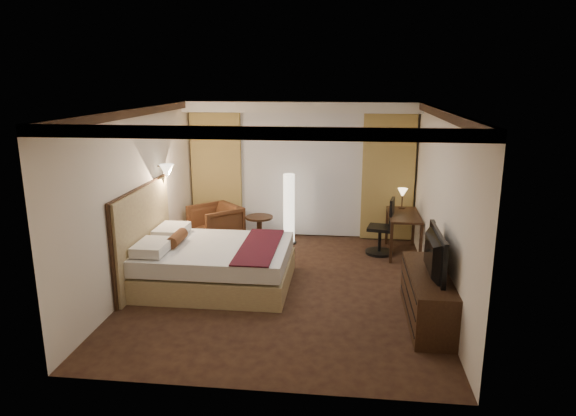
# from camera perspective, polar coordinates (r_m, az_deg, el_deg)

# --- Properties ---
(floor) EXTENTS (4.50, 5.50, 0.01)m
(floor) POSITION_cam_1_polar(r_m,az_deg,el_deg) (8.03, -0.33, -8.68)
(floor) COLOR black
(floor) RESTS_ON ground
(ceiling) EXTENTS (4.50, 5.50, 0.01)m
(ceiling) POSITION_cam_1_polar(r_m,az_deg,el_deg) (7.41, -0.36, 10.93)
(ceiling) COLOR white
(ceiling) RESTS_ON back_wall
(back_wall) EXTENTS (4.50, 0.02, 2.70)m
(back_wall) POSITION_cam_1_polar(r_m,az_deg,el_deg) (10.29, 1.50, 4.28)
(back_wall) COLOR white
(back_wall) RESTS_ON floor
(left_wall) EXTENTS (0.02, 5.50, 2.70)m
(left_wall) POSITION_cam_1_polar(r_m,az_deg,el_deg) (8.18, -16.19, 1.12)
(left_wall) COLOR white
(left_wall) RESTS_ON floor
(right_wall) EXTENTS (0.02, 5.50, 2.70)m
(right_wall) POSITION_cam_1_polar(r_m,az_deg,el_deg) (7.68, 16.57, 0.24)
(right_wall) COLOR white
(right_wall) RESTS_ON floor
(crown_molding) EXTENTS (4.50, 5.50, 0.12)m
(crown_molding) POSITION_cam_1_polar(r_m,az_deg,el_deg) (7.41, -0.36, 10.46)
(crown_molding) COLOR black
(crown_molding) RESTS_ON ceiling
(soffit) EXTENTS (4.50, 0.50, 0.20)m
(soffit) POSITION_cam_1_polar(r_m,az_deg,el_deg) (9.90, 1.42, 11.18)
(soffit) COLOR white
(soffit) RESTS_ON ceiling
(curtain_sheer) EXTENTS (2.48, 0.04, 2.45)m
(curtain_sheer) POSITION_cam_1_polar(r_m,az_deg,el_deg) (10.23, 1.46, 3.65)
(curtain_sheer) COLOR silver
(curtain_sheer) RESTS_ON back_wall
(curtain_left_drape) EXTENTS (1.00, 0.14, 2.45)m
(curtain_left_drape) POSITION_cam_1_polar(r_m,az_deg,el_deg) (10.46, -7.91, 3.76)
(curtain_left_drape) COLOR tan
(curtain_left_drape) RESTS_ON back_wall
(curtain_right_drape) EXTENTS (1.00, 0.14, 2.45)m
(curtain_right_drape) POSITION_cam_1_polar(r_m,az_deg,el_deg) (10.16, 11.04, 3.32)
(curtain_right_drape) COLOR tan
(curtain_right_drape) RESTS_ON back_wall
(wall_sconce) EXTENTS (0.24, 0.24, 0.24)m
(wall_sconce) POSITION_cam_1_polar(r_m,az_deg,el_deg) (8.83, -13.31, 4.02)
(wall_sconce) COLOR white
(wall_sconce) RESTS_ON left_wall
(bed) EXTENTS (2.25, 1.76, 0.66)m
(bed) POSITION_cam_1_polar(r_m,az_deg,el_deg) (8.05, -7.96, -6.25)
(bed) COLOR white
(bed) RESTS_ON floor
(headboard) EXTENTS (0.12, 2.06, 1.50)m
(headboard) POSITION_cam_1_polar(r_m,az_deg,el_deg) (8.27, -15.72, -3.03)
(headboard) COLOR tan
(headboard) RESTS_ON floor
(armchair) EXTENTS (1.14, 1.14, 0.86)m
(armchair) POSITION_cam_1_polar(r_m,az_deg,el_deg) (9.92, -8.08, -1.69)
(armchair) COLOR #523318
(armchair) RESTS_ON floor
(side_table) EXTENTS (0.52, 0.52, 0.57)m
(side_table) POSITION_cam_1_polar(r_m,az_deg,el_deg) (9.85, -3.19, -2.54)
(side_table) COLOR black
(side_table) RESTS_ON floor
(floor_lamp) EXTENTS (0.29, 0.29, 1.38)m
(floor_lamp) POSITION_cam_1_polar(r_m,az_deg,el_deg) (9.85, 0.10, -0.08)
(floor_lamp) COLOR white
(floor_lamp) RESTS_ON floor
(desk) EXTENTS (0.55, 1.14, 0.75)m
(desk) POSITION_cam_1_polar(r_m,az_deg,el_deg) (9.58, 12.64, -2.82)
(desk) COLOR black
(desk) RESTS_ON floor
(desk_lamp) EXTENTS (0.18, 0.18, 0.34)m
(desk_lamp) POSITION_cam_1_polar(r_m,az_deg,el_deg) (9.85, 12.57, 0.93)
(desk_lamp) COLOR #FFD899
(desk_lamp) RESTS_ON desk
(office_chair) EXTENTS (0.59, 0.59, 1.05)m
(office_chair) POSITION_cam_1_polar(r_m,az_deg,el_deg) (9.45, 10.21, -1.97)
(office_chair) COLOR black
(office_chair) RESTS_ON floor
(dresser) EXTENTS (0.50, 1.71, 0.67)m
(dresser) POSITION_cam_1_polar(r_m,az_deg,el_deg) (7.09, 15.22, -9.52)
(dresser) COLOR black
(dresser) RESTS_ON floor
(television) EXTENTS (0.64, 1.12, 0.15)m
(television) POSITION_cam_1_polar(r_m,az_deg,el_deg) (6.85, 15.33, -4.49)
(television) COLOR black
(television) RESTS_ON dresser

